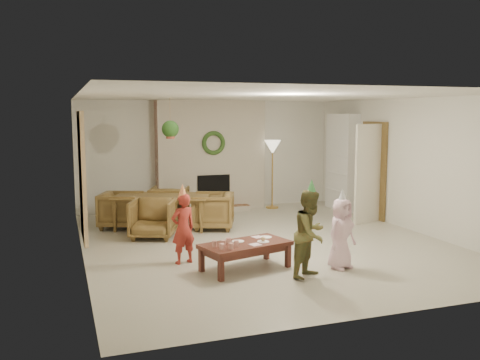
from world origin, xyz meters
name	(u,v)px	position (x,y,z in m)	size (l,w,h in m)	color
floor	(264,242)	(0.00, 0.00, 0.00)	(7.00, 7.00, 0.00)	#B7B29E
ceiling	(265,96)	(0.00, 0.00, 2.50)	(7.00, 7.00, 0.00)	white
wall_back	(209,155)	(0.00, 3.50, 1.25)	(7.00, 7.00, 0.00)	silver
wall_front	(386,204)	(0.00, -3.50, 1.25)	(7.00, 7.00, 0.00)	silver
wall_left	(80,178)	(-3.00, 0.00, 1.25)	(7.00, 7.00, 0.00)	silver
wall_right	(412,165)	(3.00, 0.00, 1.25)	(7.00, 7.00, 0.00)	silver
fireplace_mass	(211,156)	(0.00, 3.30, 1.25)	(2.50, 0.40, 2.50)	#531B16
fireplace_hearth	(216,209)	(0.00, 2.95, 0.06)	(1.60, 0.30, 0.12)	brown
fireplace_firebox	(213,191)	(0.00, 3.12, 0.45)	(0.75, 0.12, 0.75)	black
fireplace_wreath	(214,143)	(0.00, 3.07, 1.55)	(0.54, 0.54, 0.10)	#234419
floor_lamp_base	(272,207)	(1.40, 3.00, 0.02)	(0.30, 0.30, 0.03)	gold
floor_lamp_post	(272,177)	(1.40, 3.00, 0.74)	(0.03, 0.03, 1.43)	gold
floor_lamp_shade	(273,147)	(1.40, 3.00, 1.43)	(0.38, 0.38, 0.32)	beige
bookshelf_carcass	(342,162)	(2.84, 2.30, 1.10)	(0.30, 1.00, 2.20)	white
bookshelf_shelf_a	(341,190)	(2.82, 2.30, 0.45)	(0.30, 0.92, 0.03)	white
bookshelf_shelf_b	(341,173)	(2.82, 2.30, 0.85)	(0.30, 0.92, 0.03)	white
bookshelf_shelf_c	(341,156)	(2.82, 2.30, 1.25)	(0.30, 0.92, 0.03)	white
bookshelf_shelf_d	(342,138)	(2.82, 2.30, 1.65)	(0.30, 0.92, 0.03)	white
books_row_lower	(343,185)	(2.80, 2.15, 0.59)	(0.20, 0.40, 0.24)	#A41E33
books_row_mid	(339,167)	(2.80, 2.35, 0.99)	(0.20, 0.44, 0.24)	#286993
books_row_upper	(343,150)	(2.80, 2.20, 1.38)	(0.20, 0.36, 0.22)	#A68623
door_frame	(374,170)	(2.96, 1.20, 1.02)	(0.05, 0.86, 2.04)	brown
door_leaf	(368,174)	(2.58, 0.82, 1.00)	(0.05, 0.80, 2.00)	beige
curtain_panel	(82,176)	(-2.96, 0.20, 1.25)	(0.06, 1.20, 2.00)	beige
dining_table	(162,212)	(-1.46, 1.68, 0.32)	(1.81, 1.01, 0.64)	brown
dining_chair_near	(153,219)	(-1.75, 0.94, 0.35)	(0.75, 0.77, 0.70)	brown
dining_chair_far	(169,203)	(-1.16, 2.42, 0.35)	(0.75, 0.77, 0.70)	brown
dining_chair_left	(121,210)	(-2.19, 1.98, 0.35)	(0.75, 0.77, 0.70)	brown
dining_chair_right	(213,211)	(-0.54, 1.31, 0.35)	(0.75, 0.77, 0.70)	brown
hanging_plant_cord	(170,117)	(-1.30, 1.50, 2.15)	(0.01, 0.01, 0.70)	tan
hanging_plant_pot	(170,136)	(-1.30, 1.50, 1.80)	(0.16, 0.16, 0.12)	brown
hanging_plant_foliage	(170,129)	(-1.30, 1.50, 1.92)	(0.32, 0.32, 0.32)	#1F4717
coffee_table_top	(245,245)	(-0.84, -1.37, 0.36)	(1.26, 0.63, 0.06)	#51251B
coffee_table_apron	(245,249)	(-0.84, -1.37, 0.29)	(1.16, 0.53, 0.08)	#51251B
coffee_leg_fl	(221,269)	(-1.32, -1.77, 0.17)	(0.07, 0.07, 0.33)	#51251B
coffee_leg_fr	(288,256)	(-0.22, -1.47, 0.17)	(0.07, 0.07, 0.33)	#51251B
coffee_leg_bl	(201,260)	(-1.46, -1.28, 0.17)	(0.07, 0.07, 0.33)	#51251B
coffee_leg_br	(266,248)	(-0.35, -0.98, 0.17)	(0.07, 0.07, 0.33)	#51251B
cup_a	(222,247)	(-1.27, -1.64, 0.43)	(0.07, 0.07, 0.09)	silver
cup_b	(214,244)	(-1.32, -1.45, 0.43)	(0.07, 0.07, 0.09)	silver
cup_c	(231,246)	(-1.14, -1.66, 0.43)	(0.07, 0.07, 0.09)	silver
cup_d	(223,243)	(-1.19, -1.47, 0.43)	(0.07, 0.07, 0.09)	silver
cup_e	(236,244)	(-1.03, -1.55, 0.43)	(0.07, 0.07, 0.09)	silver
cup_f	(229,241)	(-1.08, -1.36, 0.43)	(0.07, 0.07, 0.09)	silver
plate_a	(238,241)	(-0.91, -1.28, 0.39)	(0.17, 0.17, 0.01)	white
plate_b	(263,242)	(-0.58, -1.41, 0.39)	(0.17, 0.17, 0.01)	white
plate_c	(266,237)	(-0.44, -1.17, 0.39)	(0.17, 0.17, 0.01)	white
food_scoop	(263,239)	(-0.58, -1.41, 0.43)	(0.07, 0.07, 0.07)	tan
napkin_left	(255,245)	(-0.74, -1.53, 0.39)	(0.15, 0.15, 0.01)	#E9ABBA
napkin_right	(257,237)	(-0.55, -1.12, 0.39)	(0.15, 0.15, 0.01)	#E9ABBA
child_red	(183,229)	(-1.60, -0.78, 0.53)	(0.38, 0.25, 1.05)	#A32C22
party_hat_red	(183,190)	(-1.60, -0.78, 1.09)	(0.14, 0.14, 0.20)	#E0BF4A
child_plaid	(311,233)	(-0.11, -1.98, 0.60)	(0.58, 0.46, 1.20)	brown
party_hat_plaid	(312,186)	(-0.11, -1.98, 1.25)	(0.14, 0.14, 0.20)	#48A953
child_pink	(341,233)	(0.48, -1.77, 0.51)	(0.50, 0.32, 1.02)	#F9C7DA
party_hat_pink	(342,195)	(0.48, -1.77, 1.06)	(0.13, 0.13, 0.18)	silver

